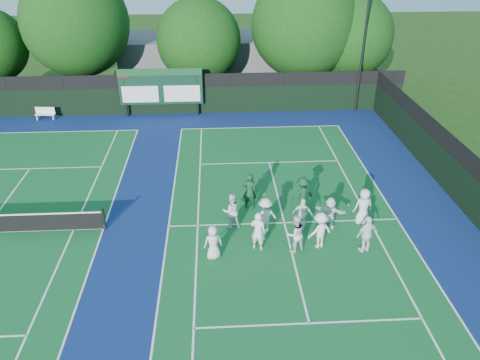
{
  "coord_description": "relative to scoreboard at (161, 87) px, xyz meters",
  "views": [
    {
      "loc": [
        -3.16,
        -17.37,
        12.53
      ],
      "look_at": [
        -2.0,
        3.0,
        1.3
      ],
      "focal_mm": 35.0,
      "sensor_mm": 36.0,
      "label": 1
    }
  ],
  "objects": [
    {
      "name": "bench",
      "position": [
        -8.42,
        -0.22,
        -1.71
      ],
      "size": [
        1.44,
        0.51,
        0.9
      ],
      "color": "white",
      "rests_on": "ground"
    },
    {
      "name": "coach_left",
      "position": [
        5.46,
        -13.16,
        -1.22
      ],
      "size": [
        0.78,
        0.59,
        1.94
      ],
      "primitive_type": "imported",
      "rotation": [
        0.0,
        0.0,
        2.94
      ],
      "color": "#103A1F",
      "rests_on": "ground"
    },
    {
      "name": "near_court",
      "position": [
        7.01,
        -14.59,
        -2.18
      ],
      "size": [
        11.05,
        23.85,
        0.01
      ],
      "color": "#125A26",
      "rests_on": "ground"
    },
    {
      "name": "tennis_ball_1",
      "position": [
        10.47,
        -13.23,
        -2.16
      ],
      "size": [
        0.07,
        0.07,
        0.07
      ],
      "primitive_type": "sphere",
      "color": "yellow",
      "rests_on": "ground"
    },
    {
      "name": "tennis_ball_3",
      "position": [
        4.81,
        -14.15,
        -2.16
      ],
      "size": [
        0.07,
        0.07,
        0.07
      ],
      "primitive_type": "sphere",
      "color": "yellow",
      "rests_on": "ground"
    },
    {
      "name": "ground",
      "position": [
        7.01,
        -15.59,
        -2.19
      ],
      "size": [
        120.0,
        120.0,
        0.0
      ],
      "primitive_type": "plane",
      "color": "#1D3C10",
      "rests_on": "ground"
    },
    {
      "name": "player_front_2",
      "position": [
        7.15,
        -16.72,
        -1.31
      ],
      "size": [
        1.04,
        0.94,
        1.77
      ],
      "primitive_type": "imported",
      "rotation": [
        0.0,
        0.0,
        3.52
      ],
      "color": "silver",
      "rests_on": "ground"
    },
    {
      "name": "light_pole_right",
      "position": [
        14.51,
        0.11,
        4.11
      ],
      "size": [
        1.2,
        0.3,
        10.12
      ],
      "color": "black",
      "rests_on": "ground"
    },
    {
      "name": "scoreboard",
      "position": [
        0.0,
        0.0,
        0.0
      ],
      "size": [
        6.0,
        0.21,
        3.55
      ],
      "color": "black",
      "rests_on": "ground"
    },
    {
      "name": "player_back_0",
      "position": [
        4.5,
        -14.74,
        -1.32
      ],
      "size": [
        0.93,
        0.77,
        1.75
      ],
      "primitive_type": "imported",
      "rotation": [
        0.0,
        0.0,
        3.28
      ],
      "color": "white",
      "rests_on": "ground"
    },
    {
      "name": "clubhouse",
      "position": [
        5.01,
        8.41,
        -0.19
      ],
      "size": [
        18.0,
        6.0,
        4.0
      ],
      "primitive_type": "cube",
      "color": "#595A5E",
      "rests_on": "ground"
    },
    {
      "name": "tree_c",
      "position": [
        2.91,
        3.99,
        2.24
      ],
      "size": [
        6.5,
        6.5,
        7.85
      ],
      "color": "black",
      "rests_on": "ground"
    },
    {
      "name": "player_back_1",
      "position": [
        6.01,
        -15.22,
        -1.32
      ],
      "size": [
        1.27,
        0.95,
        1.75
      ],
      "primitive_type": "imported",
      "rotation": [
        0.0,
        0.0,
        3.44
      ],
      "color": "silver",
      "rests_on": "ground"
    },
    {
      "name": "player_back_3",
      "position": [
        9.04,
        -15.03,
        -1.4
      ],
      "size": [
        1.53,
        1.0,
        1.58
      ],
      "primitive_type": "imported",
      "rotation": [
        0.0,
        0.0,
        2.74
      ],
      "color": "white",
      "rests_on": "ground"
    },
    {
      "name": "player_front_1",
      "position": [
        5.56,
        -16.49,
        -1.27
      ],
      "size": [
        0.79,
        0.67,
        1.85
      ],
      "primitive_type": "imported",
      "rotation": [
        0.0,
        0.0,
        2.75
      ],
      "color": "white",
      "rests_on": "ground"
    },
    {
      "name": "player_front_3",
      "position": [
        8.27,
        -16.5,
        -1.33
      ],
      "size": [
        1.26,
        0.99,
        1.72
      ],
      "primitive_type": "imported",
      "rotation": [
        0.0,
        0.0,
        3.5
      ],
      "color": "white",
      "rests_on": "ground"
    },
    {
      "name": "divider_fence_right",
      "position": [
        16.01,
        -14.59,
        -0.83
      ],
      "size": [
        0.08,
        32.0,
        3.0
      ],
      "color": "black",
      "rests_on": "ground"
    },
    {
      "name": "court_apron",
      "position": [
        1.01,
        -14.59,
        -2.19
      ],
      "size": [
        34.0,
        32.0,
        0.01
      ],
      "primitive_type": "cube",
      "color": "navy",
      "rests_on": "ground"
    },
    {
      "name": "player_back_4",
      "position": [
        10.67,
        -14.78,
        -1.28
      ],
      "size": [
        0.94,
        0.66,
        1.82
      ],
      "primitive_type": "imported",
      "rotation": [
        0.0,
        0.0,
        3.23
      ],
      "color": "white",
      "rests_on": "ground"
    },
    {
      "name": "player_back_2",
      "position": [
        7.76,
        -15.08,
        -1.4
      ],
      "size": [
        1.01,
        0.67,
        1.59
      ],
      "primitive_type": "imported",
      "rotation": [
        0.0,
        0.0,
        2.81
      ],
      "color": "white",
      "rests_on": "ground"
    },
    {
      "name": "tennis_ball_0",
      "position": [
        6.46,
        -15.09,
        -2.16
      ],
      "size": [
        0.07,
        0.07,
        0.07
      ],
      "primitive_type": "sphere",
      "color": "yellow",
      "rests_on": "ground"
    },
    {
      "name": "player_front_0",
      "position": [
        3.63,
        -17.03,
        -1.4
      ],
      "size": [
        0.87,
        0.66,
        1.59
      ],
      "primitive_type": "imported",
      "rotation": [
        0.0,
        0.0,
        3.36
      ],
      "color": "silver",
      "rests_on": "ground"
    },
    {
      "name": "coach_right",
      "position": [
        8.04,
        -13.43,
        -1.3
      ],
      "size": [
        1.32,
        1.04,
        1.78
      ],
      "primitive_type": "imported",
      "rotation": [
        0.0,
        0.0,
        3.52
      ],
      "color": "#103C1E",
      "rests_on": "ground"
    },
    {
      "name": "back_fence",
      "position": [
        1.01,
        0.41,
        -0.83
      ],
      "size": [
        34.0,
        0.08,
        3.0
      ],
      "color": "black",
      "rests_on": "ground"
    },
    {
      "name": "tree_d",
      "position": [
        11.08,
        3.99,
        3.3
      ],
      "size": [
        8.25,
        8.25,
        9.83
      ],
      "color": "black",
      "rests_on": "ground"
    },
    {
      "name": "tree_b",
      "position": [
        -6.21,
        3.99,
        3.59
      ],
      "size": [
        7.96,
        7.96,
        9.97
      ],
      "color": "black",
      "rests_on": "ground"
    },
    {
      "name": "player_front_4",
      "position": [
        10.2,
        -16.94,
        -1.31
      ],
      "size": [
        1.12,
        0.75,
        1.76
      ],
      "primitive_type": "imported",
      "rotation": [
        0.0,
        0.0,
        3.48
      ],
      "color": "white",
      "rests_on": "ground"
    },
    {
      "name": "tree_e",
      "position": [
        14.74,
        3.99,
        2.46
      ],
      "size": [
        6.61,
        6.61,
        8.13
      ],
      "color": "black",
      "rests_on": "ground"
    },
    {
      "name": "tennis_ball_4",
      "position": [
        6.32,
        -11.92,
        -2.16
      ],
      "size": [
        0.07,
        0.07,
        0.07
      ],
      "primitive_type": "sphere",
      "color": "yellow",
      "rests_on": "ground"
    }
  ]
}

